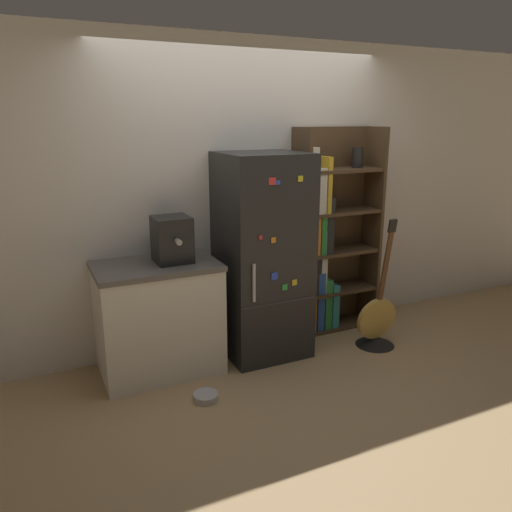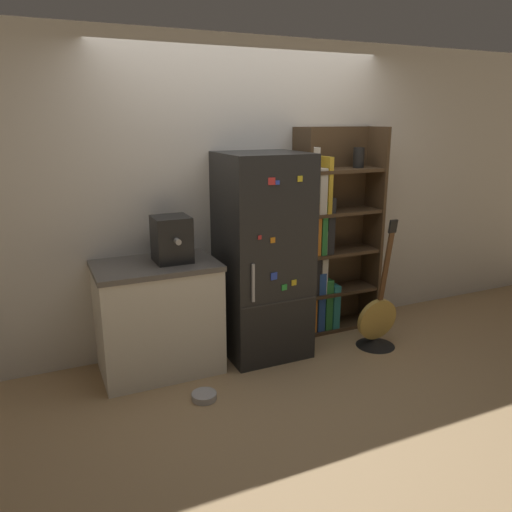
% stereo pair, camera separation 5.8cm
% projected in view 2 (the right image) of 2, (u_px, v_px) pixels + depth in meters
% --- Properties ---
extents(ground_plane, '(16.00, 16.00, 0.00)m').
position_uv_depth(ground_plane, '(268.00, 355.00, 4.25)').
color(ground_plane, tan).
extents(wall_back, '(8.00, 0.05, 2.60)m').
position_uv_depth(wall_back, '(245.00, 196.00, 4.32)').
color(wall_back, silver).
rests_on(wall_back, ground_plane).
extents(refrigerator, '(0.67, 0.67, 1.69)m').
position_uv_depth(refrigerator, '(262.00, 256.00, 4.13)').
color(refrigerator, black).
rests_on(refrigerator, ground_plane).
extents(bookshelf, '(0.81, 0.32, 1.88)m').
position_uv_depth(bookshelf, '(325.00, 243.00, 4.59)').
color(bookshelf, '#4C3823').
rests_on(bookshelf, ground_plane).
extents(kitchen_counter, '(0.93, 0.62, 0.89)m').
position_uv_depth(kitchen_counter, '(158.00, 317.00, 3.91)').
color(kitchen_counter, silver).
rests_on(kitchen_counter, ground_plane).
extents(espresso_machine, '(0.27, 0.34, 0.35)m').
position_uv_depth(espresso_machine, '(172.00, 239.00, 3.80)').
color(espresso_machine, black).
rests_on(espresso_machine, kitchen_counter).
extents(guitar, '(0.38, 0.34, 1.16)m').
position_uv_depth(guitar, '(377.00, 328.00, 4.38)').
color(guitar, black).
rests_on(guitar, ground_plane).
extents(pet_bowl, '(0.18, 0.18, 0.05)m').
position_uv_depth(pet_bowl, '(204.00, 396.00, 3.57)').
color(pet_bowl, '#B7B7BC').
rests_on(pet_bowl, ground_plane).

